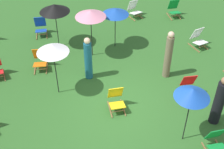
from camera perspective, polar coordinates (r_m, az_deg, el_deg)
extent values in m
plane|color=#2D6026|center=(10.34, 1.84, -6.20)|extent=(40.00, 40.00, 0.00)
cube|color=olive|center=(12.26, -13.88, 1.08)|extent=(0.17, 0.75, 0.04)
cube|color=olive|center=(12.20, -11.84, 1.22)|extent=(0.17, 0.75, 0.04)
cube|color=orange|center=(12.00, -13.07, 1.81)|extent=(0.55, 0.51, 0.13)
cube|color=orange|center=(12.08, -13.15, 3.72)|extent=(0.52, 0.33, 0.57)
cylinder|color=olive|center=(11.88, -13.09, 0.96)|extent=(0.44, 0.10, 0.03)
cube|color=olive|center=(10.27, -0.37, -6.43)|extent=(0.09, 0.76, 0.04)
cube|color=olive|center=(10.34, 2.03, -6.07)|extent=(0.09, 0.76, 0.04)
cube|color=yellow|center=(10.05, 0.97, -5.64)|extent=(0.51, 0.47, 0.13)
cube|color=yellow|center=(10.07, 0.62, -3.33)|extent=(0.50, 0.28, 0.57)
cylinder|color=olive|center=(9.97, 1.21, -6.72)|extent=(0.44, 0.06, 0.03)
cube|color=olive|center=(15.27, 3.44, 10.35)|extent=(0.24, 0.74, 0.04)
cube|color=olive|center=(15.49, 4.81, 10.74)|extent=(0.24, 0.74, 0.04)
cube|color=white|center=(15.19, 4.40, 11.23)|extent=(0.58, 0.55, 0.13)
cube|color=white|center=(15.28, 3.79, 12.61)|extent=(0.53, 0.37, 0.57)
cylinder|color=olive|center=(15.08, 4.83, 10.68)|extent=(0.43, 0.15, 0.03)
cube|color=olive|center=(13.48, 14.73, 4.77)|extent=(0.19, 0.75, 0.04)
cube|color=olive|center=(13.75, 16.14, 5.21)|extent=(0.19, 0.75, 0.04)
cube|color=white|center=(13.42, 15.89, 5.66)|extent=(0.56, 0.52, 0.13)
cube|color=white|center=(13.46, 15.29, 7.30)|extent=(0.52, 0.34, 0.57)
cylinder|color=olive|center=(13.34, 16.39, 4.98)|extent=(0.44, 0.12, 0.03)
cube|color=olive|center=(14.28, -13.62, 7.05)|extent=(0.11, 0.76, 0.04)
cube|color=olive|center=(14.25, -11.86, 7.27)|extent=(0.11, 0.76, 0.04)
cube|color=#1947B7|center=(14.05, -12.88, 7.82)|extent=(0.52, 0.48, 0.13)
cube|color=#1947B7|center=(14.17, -13.05, 9.40)|extent=(0.50, 0.29, 0.57)
cylinder|color=olive|center=(13.91, -12.83, 7.15)|extent=(0.44, 0.07, 0.03)
cube|color=olive|center=(10.97, 12.70, -3.99)|extent=(0.13, 0.76, 0.04)
cube|color=olive|center=(11.12, 14.83, -3.72)|extent=(0.13, 0.76, 0.04)
cube|color=red|center=(10.81, 14.15, -3.23)|extent=(0.53, 0.49, 0.13)
cube|color=red|center=(10.84, 13.85, -1.09)|extent=(0.51, 0.30, 0.57)
cylinder|color=olive|center=(10.73, 14.45, -4.22)|extent=(0.44, 0.08, 0.03)
cube|color=olive|center=(12.28, -19.18, -0.08)|extent=(0.12, 0.76, 0.04)
cube|color=#148C38|center=(9.39, 18.88, -12.76)|extent=(0.50, 0.46, 0.13)
cube|color=#148C38|center=(9.34, 18.38, -10.32)|extent=(0.49, 0.27, 0.57)
cube|color=olive|center=(15.58, 10.46, 10.38)|extent=(0.09, 0.76, 0.04)
cube|color=olive|center=(15.74, 11.98, 10.49)|extent=(0.09, 0.76, 0.04)
cube|color=#148C38|center=(15.46, 11.47, 11.08)|extent=(0.51, 0.47, 0.13)
cube|color=#148C38|center=(15.58, 11.20, 12.50)|extent=(0.50, 0.28, 0.57)
cylinder|color=olive|center=(15.33, 11.70, 10.49)|extent=(0.44, 0.06, 0.03)
cylinder|color=black|center=(12.74, 0.58, 8.46)|extent=(0.03, 0.03, 1.70)
cone|color=#194CB2|center=(12.38, 0.60, 11.46)|extent=(1.07, 1.07, 0.24)
cylinder|color=black|center=(12.13, -3.78, 7.39)|extent=(0.03, 0.03, 1.97)
cone|color=pink|center=(11.69, -3.96, 11.08)|extent=(1.16, 1.16, 0.25)
cylinder|color=black|center=(10.44, -10.28, 0.79)|extent=(0.03, 0.03, 1.96)
cone|color=white|center=(9.94, -10.85, 4.72)|extent=(1.04, 1.04, 0.28)
cylinder|color=black|center=(12.94, -10.11, 8.74)|extent=(0.03, 0.03, 1.85)
cone|color=black|center=(12.57, -10.52, 11.89)|extent=(1.19, 1.19, 0.31)
cylinder|color=black|center=(9.00, 13.65, -7.37)|extent=(0.03, 0.03, 1.96)
cone|color=#194CB2|center=(8.41, 14.53, -3.28)|extent=(0.96, 0.96, 0.28)
cylinder|color=black|center=(9.92, 18.95, -4.99)|extent=(0.42, 0.42, 1.56)
cylinder|color=#195972|center=(11.11, -4.37, 2.52)|extent=(0.39, 0.39, 1.49)
sphere|color=beige|center=(10.63, -4.59, 6.17)|extent=(0.22, 0.22, 0.22)
cylinder|color=#72664C|center=(11.27, 10.24, 3.14)|extent=(0.35, 0.35, 1.68)
sphere|color=beige|center=(10.75, 10.80, 7.19)|extent=(0.22, 0.22, 0.22)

